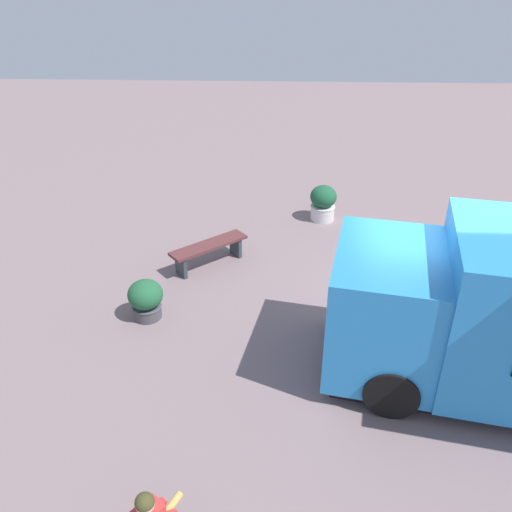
# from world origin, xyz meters

# --- Properties ---
(ground_plane) EXTENTS (40.00, 40.00, 0.00)m
(ground_plane) POSITION_xyz_m (0.00, 0.00, 0.00)
(ground_plane) COLOR slate
(planter_flowering_near) EXTENTS (0.63, 0.63, 0.86)m
(planter_flowering_near) POSITION_xyz_m (4.19, 1.47, 0.45)
(planter_flowering_near) COLOR silver
(planter_flowering_near) RESTS_ON ground_plane
(planter_flowering_far) EXTENTS (0.61, 0.61, 0.74)m
(planter_flowering_far) POSITION_xyz_m (0.07, 4.83, 0.39)
(planter_flowering_far) COLOR #46424A
(planter_flowering_far) RESTS_ON ground_plane
(plaza_bench) EXTENTS (1.39, 1.54, 0.49)m
(plaza_bench) POSITION_xyz_m (1.91, 3.94, 0.37)
(plaza_bench) COLOR #562B2C
(plaza_bench) RESTS_ON ground_plane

